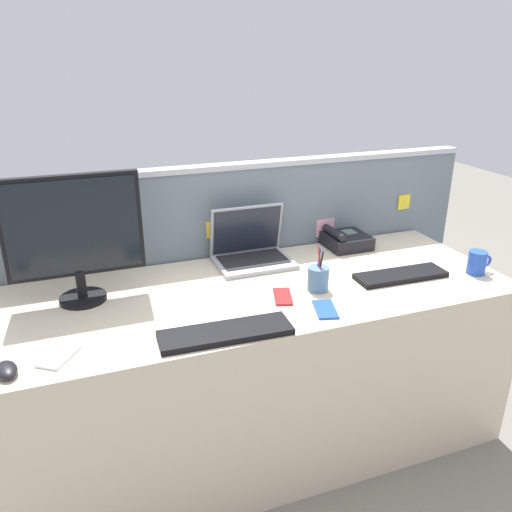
# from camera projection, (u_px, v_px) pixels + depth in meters

# --- Properties ---
(ground_plane) EXTENTS (10.00, 10.00, 0.00)m
(ground_plane) POSITION_uv_depth(u_px,v_px,m) (260.00, 437.00, 2.32)
(ground_plane) COLOR slate
(desk) EXTENTS (2.02, 0.76, 0.75)m
(desk) POSITION_uv_depth(u_px,v_px,m) (260.00, 368.00, 2.18)
(desk) COLOR beige
(desk) RESTS_ON ground_plane
(cubicle_divider) EXTENTS (2.43, 0.08, 1.16)m
(cubicle_divider) POSITION_uv_depth(u_px,v_px,m) (229.00, 283.00, 2.47)
(cubicle_divider) COLOR slate
(cubicle_divider) RESTS_ON ground_plane
(desktop_monitor) EXTENTS (0.49, 0.17, 0.48)m
(desktop_monitor) POSITION_uv_depth(u_px,v_px,m) (74.00, 232.00, 1.85)
(desktop_monitor) COLOR black
(desktop_monitor) RESTS_ON desk
(laptop) EXTENTS (0.33, 0.25, 0.25)m
(laptop) POSITION_uv_depth(u_px,v_px,m) (251.00, 248.00, 2.28)
(laptop) COLOR #9EA0A8
(laptop) RESTS_ON desk
(desk_phone) EXTENTS (0.20, 0.19, 0.10)m
(desk_phone) POSITION_uv_depth(u_px,v_px,m) (346.00, 240.00, 2.45)
(desk_phone) COLOR black
(desk_phone) RESTS_ON desk
(keyboard_main) EXTENTS (0.39, 0.13, 0.02)m
(keyboard_main) POSITION_uv_depth(u_px,v_px,m) (401.00, 275.00, 2.13)
(keyboard_main) COLOR black
(keyboard_main) RESTS_ON desk
(keyboard_spare) EXTENTS (0.45, 0.15, 0.02)m
(keyboard_spare) POSITION_uv_depth(u_px,v_px,m) (226.00, 333.00, 1.70)
(keyboard_spare) COLOR black
(keyboard_spare) RESTS_ON desk
(computer_mouse_right_hand) EXTENTS (0.08, 0.11, 0.03)m
(computer_mouse_right_hand) POSITION_uv_depth(u_px,v_px,m) (6.00, 370.00, 1.49)
(computer_mouse_right_hand) COLOR black
(computer_mouse_right_hand) RESTS_ON desk
(pen_cup) EXTENTS (0.08, 0.08, 0.18)m
(pen_cup) POSITION_uv_depth(u_px,v_px,m) (318.00, 278.00, 2.01)
(pen_cup) COLOR #4C7093
(pen_cup) RESTS_ON desk
(cell_phone_red_case) EXTENTS (0.10, 0.15, 0.01)m
(cell_phone_red_case) POSITION_uv_depth(u_px,v_px,m) (283.00, 297.00, 1.96)
(cell_phone_red_case) COLOR #B22323
(cell_phone_red_case) RESTS_ON desk
(cell_phone_blue_case) EXTENTS (0.11, 0.15, 0.01)m
(cell_phone_blue_case) POSITION_uv_depth(u_px,v_px,m) (325.00, 309.00, 1.86)
(cell_phone_blue_case) COLOR blue
(cell_phone_blue_case) RESTS_ON desk
(cell_phone_white_slab) EXTENTS (0.14, 0.15, 0.01)m
(cell_phone_white_slab) POSITION_uv_depth(u_px,v_px,m) (59.00, 356.00, 1.58)
(cell_phone_white_slab) COLOR silver
(cell_phone_white_slab) RESTS_ON desk
(coffee_mug) EXTENTS (0.11, 0.08, 0.10)m
(coffee_mug) POSITION_uv_depth(u_px,v_px,m) (477.00, 262.00, 2.16)
(coffee_mug) COLOR blue
(coffee_mug) RESTS_ON desk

